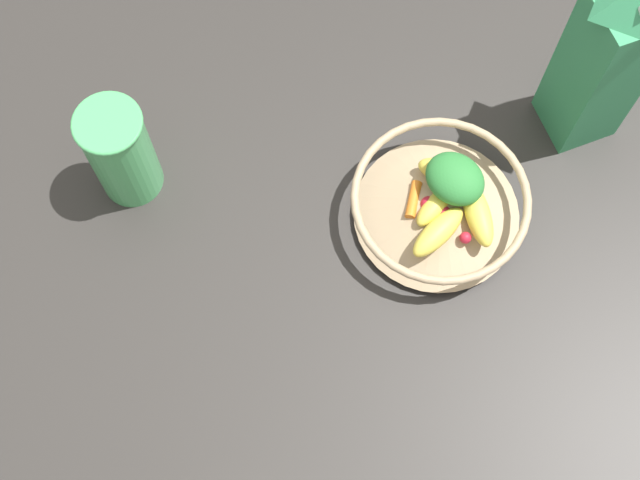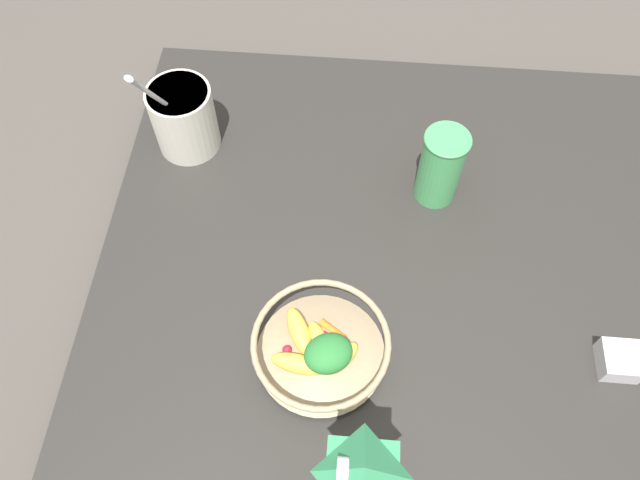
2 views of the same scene
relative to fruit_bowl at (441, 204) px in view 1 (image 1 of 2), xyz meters
The scene contains 5 objects.
ground_plane 0.20m from the fruit_bowl, 138.90° to the left, with size 6.00×6.00×0.00m, color #4C4742.
countertop 0.20m from the fruit_bowl, 138.90° to the left, with size 1.03×1.03×0.04m.
fruit_bowl is the anchor object (origin of this frame).
milk_carton 0.25m from the fruit_bowl, 16.01° to the left, with size 0.08×0.08×0.29m.
drinking_cup 0.38m from the fruit_bowl, 151.48° to the left, with size 0.08×0.08×0.15m.
Camera 1 is at (-0.14, -0.45, 1.04)m, focal length 50.00 mm.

